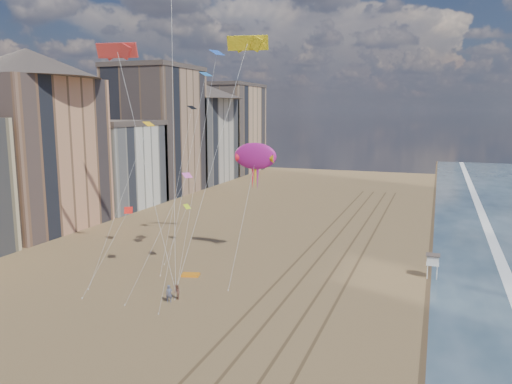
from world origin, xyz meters
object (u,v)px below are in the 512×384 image
lifeguard_stand (433,260)px  kite_flyer_a (169,294)px  show_kite (255,156)px  grounded_kite (191,275)px  kite_flyer_b (177,292)px

lifeguard_stand → kite_flyer_a: (-24.57, -16.72, -1.26)m
show_kite → kite_flyer_a: bearing=-100.4°
kite_flyer_a → show_kite: bearing=48.9°
grounded_kite → kite_flyer_b: 7.36m
grounded_kite → kite_flyer_b: kite_flyer_b is taller
lifeguard_stand → kite_flyer_b: size_ratio=1.80×
lifeguard_stand → grounded_kite: size_ratio=1.38×
lifeguard_stand → kite_flyer_b: lifeguard_stand is taller
show_kite → kite_flyer_a: 20.98m
grounded_kite → show_kite: show_kite is taller
lifeguard_stand → kite_flyer_a: size_ratio=1.57×
lifeguard_stand → show_kite: bearing=-179.8°
lifeguard_stand → grounded_kite: 27.82m
lifeguard_stand → grounded_kite: bearing=-161.6°
show_kite → grounded_kite: bearing=-118.9°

